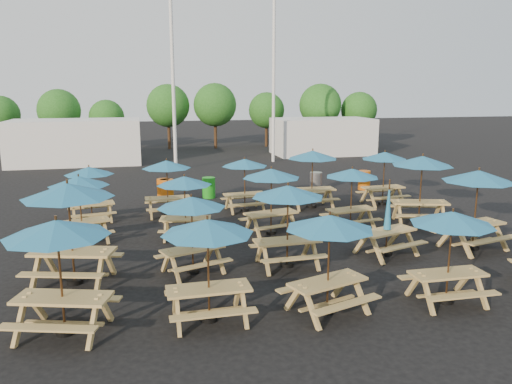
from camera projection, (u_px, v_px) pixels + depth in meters
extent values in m
plane|color=black|center=(266.00, 233.00, 16.68)|extent=(120.00, 120.00, 0.00)
cube|color=#A38448|center=(62.00, 298.00, 9.69)|extent=(1.96, 1.21, 0.06)
cube|color=#A38448|center=(47.00, 328.00, 9.10)|extent=(1.83, 0.77, 0.04)
cube|color=#A38448|center=(78.00, 298.00, 10.41)|extent=(1.83, 0.77, 0.04)
cylinder|color=black|center=(65.00, 331.00, 9.84)|extent=(0.37, 0.37, 0.10)
cylinder|color=brown|center=(61.00, 278.00, 9.61)|extent=(0.04, 0.04, 2.34)
cone|color=teal|center=(57.00, 228.00, 9.41)|extent=(2.50, 2.50, 0.33)
cube|color=#A38448|center=(72.00, 252.00, 12.21)|extent=(2.14, 1.28, 0.07)
cube|color=#A38448|center=(61.00, 275.00, 11.56)|extent=(2.00, 0.80, 0.04)
cube|color=#A38448|center=(85.00, 254.00, 13.00)|extent=(2.00, 0.80, 0.04)
cylinder|color=black|center=(75.00, 281.00, 12.37)|extent=(0.40, 0.40, 0.11)
cylinder|color=brown|center=(71.00, 234.00, 12.12)|extent=(0.05, 0.05, 2.56)
cone|color=teal|center=(68.00, 190.00, 11.90)|extent=(2.69, 2.69, 0.36)
cube|color=#A38448|center=(82.00, 222.00, 15.48)|extent=(1.79, 1.12, 0.06)
cube|color=#A38448|center=(86.00, 235.00, 15.01)|extent=(1.67, 0.72, 0.04)
cube|color=#A38448|center=(78.00, 225.00, 16.05)|extent=(1.67, 0.72, 0.04)
cylinder|color=black|center=(83.00, 241.00, 15.61)|extent=(0.33, 0.33, 0.09)
cylinder|color=brown|center=(81.00, 210.00, 15.40)|extent=(0.04, 0.04, 2.14)
cone|color=teal|center=(79.00, 181.00, 15.22)|extent=(2.29, 2.29, 0.30)
cube|color=#A38448|center=(91.00, 204.00, 18.01)|extent=(1.67, 0.88, 0.05)
cube|color=#A38448|center=(93.00, 214.00, 17.54)|extent=(1.60, 0.49, 0.04)
cube|color=#A38448|center=(90.00, 207.00, 18.59)|extent=(1.60, 0.49, 0.04)
cylinder|color=black|center=(92.00, 220.00, 18.14)|extent=(0.32, 0.32, 0.09)
cylinder|color=brown|center=(91.00, 194.00, 17.94)|extent=(0.04, 0.04, 2.03)
cone|color=teal|center=(89.00, 171.00, 17.76)|extent=(2.01, 2.01, 0.28)
cube|color=#A38448|center=(209.00, 289.00, 10.25)|extent=(1.74, 0.71, 0.06)
cube|color=#A38448|center=(214.00, 314.00, 9.71)|extent=(1.73, 0.28, 0.04)
cube|color=#A38448|center=(205.00, 289.00, 10.91)|extent=(1.73, 0.28, 0.04)
cylinder|color=black|center=(209.00, 318.00, 10.39)|extent=(0.35, 0.35, 0.10)
cylinder|color=brown|center=(208.00, 270.00, 10.17)|extent=(0.04, 0.04, 2.21)
cone|color=teal|center=(207.00, 227.00, 9.98)|extent=(1.93, 1.93, 0.31)
cube|color=#A38448|center=(193.00, 249.00, 12.94)|extent=(1.74, 1.14, 0.05)
cube|color=#A38448|center=(203.00, 265.00, 12.51)|extent=(1.60, 0.76, 0.04)
cube|color=#A38448|center=(183.00, 252.00, 13.49)|extent=(1.60, 0.76, 0.04)
cylinder|color=black|center=(193.00, 271.00, 13.07)|extent=(0.32, 0.32, 0.09)
cylinder|color=brown|center=(192.00, 235.00, 12.87)|extent=(0.04, 0.04, 2.07)
cone|color=teal|center=(191.00, 202.00, 12.69)|extent=(2.26, 2.26, 0.29)
cube|color=#A38448|center=(185.00, 218.00, 16.00)|extent=(1.69, 0.90, 0.05)
cube|color=#A38448|center=(184.00, 231.00, 15.47)|extent=(1.62, 0.51, 0.04)
cube|color=#A38448|center=(187.00, 221.00, 16.62)|extent=(1.62, 0.51, 0.04)
cylinder|color=black|center=(186.00, 237.00, 16.12)|extent=(0.32, 0.32, 0.09)
cylinder|color=brown|center=(185.00, 207.00, 15.92)|extent=(0.04, 0.04, 2.05)
cone|color=teal|center=(184.00, 181.00, 15.75)|extent=(2.04, 2.04, 0.28)
cube|color=#A38448|center=(168.00, 198.00, 18.82)|extent=(1.69, 0.70, 0.06)
cube|color=#A38448|center=(169.00, 209.00, 18.30)|extent=(1.68, 0.28, 0.04)
cube|color=#A38448|center=(167.00, 201.00, 19.46)|extent=(1.68, 0.28, 0.04)
cylinder|color=black|center=(168.00, 214.00, 18.96)|extent=(0.33, 0.33, 0.09)
cylinder|color=brown|center=(167.00, 188.00, 18.75)|extent=(0.04, 0.04, 2.14)
cone|color=teal|center=(167.00, 164.00, 18.56)|extent=(1.88, 1.88, 0.30)
cube|color=#A38448|center=(328.00, 281.00, 10.64)|extent=(1.84, 1.18, 0.06)
cube|color=#A38448|center=(347.00, 304.00, 10.17)|extent=(1.70, 0.77, 0.04)
cube|color=#A38448|center=(310.00, 284.00, 11.22)|extent=(1.70, 0.77, 0.04)
cylinder|color=black|center=(327.00, 310.00, 10.77)|extent=(0.34, 0.34, 0.10)
cylinder|color=brown|center=(328.00, 264.00, 10.56)|extent=(0.04, 0.04, 2.19)
cone|color=teal|center=(330.00, 222.00, 10.37)|extent=(2.38, 2.38, 0.31)
cube|color=#A38448|center=(287.00, 241.00, 13.42)|extent=(1.80, 0.76, 0.06)
cube|color=#A38448|center=(295.00, 258.00, 12.86)|extent=(1.78, 0.32, 0.04)
cube|color=#A38448|center=(280.00, 244.00, 14.09)|extent=(1.78, 0.32, 0.04)
cylinder|color=black|center=(287.00, 265.00, 13.56)|extent=(0.35, 0.35, 0.10)
cylinder|color=brown|center=(287.00, 226.00, 13.34)|extent=(0.04, 0.04, 2.27)
cone|color=teal|center=(288.00, 191.00, 13.14)|extent=(2.02, 2.02, 0.32)
cube|color=#A38448|center=(271.00, 213.00, 16.44)|extent=(1.84, 1.04, 0.06)
cube|color=#A38448|center=(280.00, 226.00, 15.94)|extent=(1.75, 0.62, 0.04)
cube|color=#A38448|center=(262.00, 217.00, 17.06)|extent=(1.75, 0.62, 0.04)
cylinder|color=black|center=(271.00, 232.00, 16.58)|extent=(0.35, 0.35, 0.10)
cylinder|color=brown|center=(271.00, 201.00, 16.36)|extent=(0.04, 0.04, 2.22)
cone|color=teal|center=(271.00, 173.00, 16.17)|extent=(2.27, 2.27, 0.31)
cube|color=#A38448|center=(245.00, 194.00, 19.58)|extent=(1.68, 0.77, 0.05)
cube|color=#A38448|center=(249.00, 204.00, 19.08)|extent=(1.65, 0.36, 0.04)
cube|color=#A38448|center=(241.00, 198.00, 20.19)|extent=(1.65, 0.36, 0.04)
cylinder|color=black|center=(245.00, 210.00, 19.71)|extent=(0.33, 0.33, 0.09)
cylinder|color=brown|center=(245.00, 185.00, 19.51)|extent=(0.04, 0.04, 2.09)
cone|color=teal|center=(245.00, 163.00, 19.33)|extent=(1.93, 1.93, 0.29)
cube|color=#A38448|center=(448.00, 274.00, 11.14)|extent=(1.68, 0.66, 0.06)
cube|color=#A38448|center=(464.00, 296.00, 10.61)|extent=(1.68, 0.24, 0.04)
cube|color=#A38448|center=(432.00, 275.00, 11.79)|extent=(1.68, 0.24, 0.04)
cylinder|color=black|center=(446.00, 300.00, 11.27)|extent=(0.33, 0.33, 0.09)
cylinder|color=brown|center=(449.00, 257.00, 11.07)|extent=(0.04, 0.04, 2.14)
cone|color=teal|center=(452.00, 218.00, 10.88)|extent=(1.84, 1.84, 0.30)
cube|color=#A38448|center=(387.00, 231.00, 14.36)|extent=(1.87, 1.18, 0.06)
cube|color=#A38448|center=(403.00, 246.00, 13.88)|extent=(1.74, 0.76, 0.04)
cube|color=#A38448|center=(371.00, 235.00, 14.95)|extent=(1.74, 0.76, 0.04)
cylinder|color=black|center=(386.00, 253.00, 14.49)|extent=(0.35, 0.35, 0.10)
cylinder|color=brown|center=(388.00, 218.00, 14.28)|extent=(0.04, 0.04, 2.23)
cone|color=teal|center=(388.00, 204.00, 14.20)|extent=(0.21, 0.21, 1.46)
cube|color=#A38448|center=(351.00, 209.00, 17.08)|extent=(1.73, 0.89, 0.06)
cube|color=#A38448|center=(360.00, 221.00, 16.58)|extent=(1.67, 0.48, 0.04)
cube|color=#A38448|center=(341.00, 213.00, 17.68)|extent=(1.67, 0.48, 0.04)
cylinder|color=black|center=(350.00, 227.00, 17.20)|extent=(0.33, 0.33, 0.09)
cylinder|color=brown|center=(351.00, 199.00, 17.00)|extent=(0.04, 0.04, 2.11)
cone|color=teal|center=(352.00, 173.00, 16.82)|extent=(2.06, 2.06, 0.29)
cube|color=#A38448|center=(312.00, 189.00, 20.12)|extent=(1.84, 0.73, 0.06)
cube|color=#A38448|center=(317.00, 200.00, 19.54)|extent=(1.84, 0.27, 0.04)
cube|color=#A38448|center=(307.00, 193.00, 20.82)|extent=(1.84, 0.27, 0.04)
cylinder|color=black|center=(311.00, 206.00, 20.26)|extent=(0.37, 0.37, 0.10)
cylinder|color=brown|center=(312.00, 179.00, 20.03)|extent=(0.04, 0.04, 2.34)
cone|color=teal|center=(313.00, 155.00, 19.83)|extent=(2.03, 2.03, 0.33)
cube|color=#A38448|center=(474.00, 224.00, 14.87)|extent=(2.01, 1.13, 0.06)
cube|color=#A38448|center=(493.00, 240.00, 14.32)|extent=(1.91, 0.67, 0.04)
cube|color=#A38448|center=(455.00, 228.00, 15.55)|extent=(1.91, 0.67, 0.04)
cylinder|color=black|center=(472.00, 247.00, 15.02)|extent=(0.38, 0.38, 0.11)
cylinder|color=brown|center=(476.00, 210.00, 14.78)|extent=(0.05, 0.05, 2.43)
cone|color=teal|center=(479.00, 176.00, 14.57)|extent=(2.48, 2.48, 0.34)
cube|color=#A38448|center=(420.00, 202.00, 17.65)|extent=(2.06, 1.25, 0.06)
cube|color=#A38448|center=(425.00, 216.00, 17.02)|extent=(1.93, 0.79, 0.04)
cube|color=#A38448|center=(414.00, 206.00, 18.41)|extent=(1.93, 0.79, 0.04)
cylinder|color=black|center=(418.00, 222.00, 17.80)|extent=(0.39, 0.39, 0.11)
cylinder|color=brown|center=(421.00, 190.00, 17.56)|extent=(0.05, 0.05, 2.47)
cone|color=teal|center=(423.00, 161.00, 17.35)|extent=(2.61, 2.61, 0.34)
cube|color=#A38448|center=(383.00, 187.00, 20.71)|extent=(1.78, 0.82, 0.06)
cube|color=#A38448|center=(391.00, 197.00, 20.18)|extent=(1.75, 0.39, 0.04)
cube|color=#A38448|center=(375.00, 191.00, 21.36)|extent=(1.75, 0.39, 0.04)
cylinder|color=black|center=(382.00, 203.00, 20.85)|extent=(0.35, 0.35, 0.10)
cylinder|color=brown|center=(384.00, 178.00, 20.63)|extent=(0.04, 0.04, 2.21)
cone|color=teal|center=(385.00, 156.00, 20.44)|extent=(2.05, 2.05, 0.31)
cylinder|color=#C3560B|center=(164.00, 189.00, 21.62)|extent=(0.57, 0.57, 0.91)
cylinder|color=#C3560B|center=(167.00, 190.00, 21.51)|extent=(0.57, 0.57, 0.91)
cylinder|color=#1B971B|center=(209.00, 188.00, 21.97)|extent=(0.57, 0.57, 0.91)
cylinder|color=gray|center=(316.00, 182.00, 23.32)|extent=(0.57, 0.57, 0.91)
cylinder|color=#C3560B|center=(364.00, 180.00, 23.77)|extent=(0.57, 0.57, 0.91)
cylinder|color=silver|center=(173.00, 66.00, 28.37)|extent=(0.20, 0.20, 12.00)
cylinder|color=silver|center=(274.00, 68.00, 31.71)|extent=(0.20, 0.20, 12.00)
cube|color=silver|center=(76.00, 142.00, 31.81)|extent=(8.00, 4.00, 2.80)
cube|color=silver|center=(322.00, 136.00, 36.52)|extent=(7.00, 4.00, 2.60)
cylinder|color=#382314|center=(3.00, 140.00, 37.48)|extent=(0.24, 0.24, 1.92)
sphere|color=#1E5919|center=(0.00, 114.00, 37.10)|extent=(2.80, 2.80, 2.80)
cylinder|color=#382314|center=(61.00, 139.00, 37.12)|extent=(0.24, 0.24, 2.14)
sphere|color=#1E5919|center=(59.00, 110.00, 36.70)|extent=(3.11, 3.11, 3.11)
cylinder|color=#382314|center=(108.00, 140.00, 37.66)|extent=(0.24, 0.24, 1.78)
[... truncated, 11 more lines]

